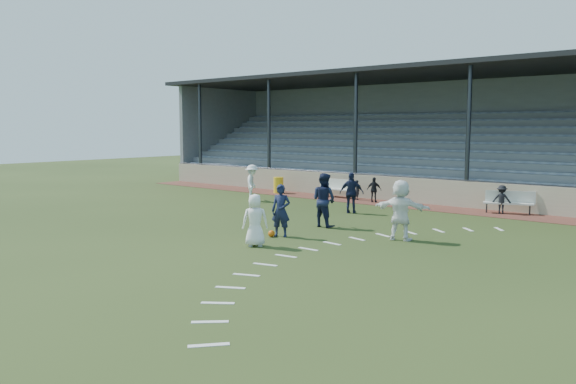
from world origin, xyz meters
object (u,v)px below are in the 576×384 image
object	(u,v)px
trash_bin	(278,185)
player_white_lead	(255,220)
bench_left	(335,186)
bench_right	(509,200)
football	(271,234)
player_navy_lead	(281,211)

from	to	relation	value
trash_bin	player_white_lead	xyz separation A→B (m)	(8.52, -11.08, 0.35)
bench_left	bench_right	world-z (taller)	same
trash_bin	football	xyz separation A→B (m)	(7.95, -9.68, -0.35)
bench_left	trash_bin	bearing A→B (deg)	-171.55
trash_bin	player_navy_lead	world-z (taller)	player_navy_lead
bench_right	player_white_lead	distance (m)	12.27
bench_left	player_navy_lead	distance (m)	10.97
bench_right	player_white_lead	bearing A→B (deg)	-129.11
football	player_white_lead	bearing A→B (deg)	-68.18
bench_left	player_white_lead	world-z (taller)	player_white_lead
trash_bin	football	world-z (taller)	trash_bin
player_navy_lead	player_white_lead	bearing A→B (deg)	-102.15
bench_right	trash_bin	xyz separation A→B (m)	(-12.37, -0.57, -0.12)
bench_right	player_navy_lead	world-z (taller)	player_navy_lead
bench_left	bench_right	size ratio (longest dim) A/B	1.00
football	bench_left	bearing A→B (deg)	113.89
player_white_lead	bench_right	bearing A→B (deg)	-152.84
bench_right	football	xyz separation A→B (m)	(-4.41, -10.24, -0.47)
football	player_white_lead	world-z (taller)	player_white_lead
bench_right	bench_left	bearing A→B (deg)	159.72
football	player_navy_lead	xyz separation A→B (m)	(0.20, 0.25, 0.76)
bench_left	bench_right	bearing A→B (deg)	1.02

